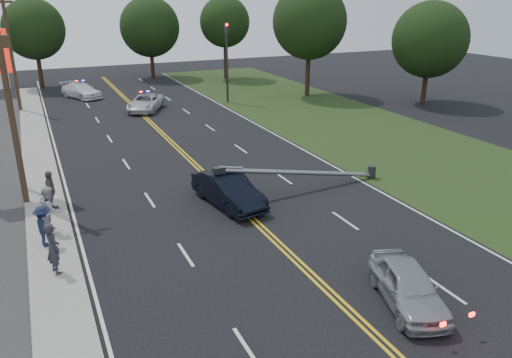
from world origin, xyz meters
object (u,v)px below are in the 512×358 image
utility_pole_mid (9,99)px  emergency_b (81,91)px  fallen_streetlight (310,172)px  utility_pole_far (11,50)px  crashed_sedan (228,190)px  traffic_signal (227,56)px  bystander_b (50,209)px  bystander_a (53,248)px  emergency_a (145,103)px  bystander_c (43,226)px  waiting_sedan (408,286)px  bystander_d (51,191)px

utility_pole_mid → emergency_b: (5.45, 25.88, -4.38)m
fallen_streetlight → utility_pole_far: (-13.39, 26.00, 4.17)m
fallen_streetlight → crashed_sedan: fallen_streetlight is taller
traffic_signal → bystander_b: (-16.54, -21.93, -3.08)m
emergency_b → bystander_a: bystander_a is taller
fallen_streetlight → bystander_a: bearing=-164.4°
emergency_a → bystander_c: size_ratio=2.94×
emergency_a → emergency_b: emergency_b is taller
emergency_b → emergency_a: bearing=-87.2°
emergency_a → bystander_a: (-8.98, -25.28, 0.39)m
utility_pole_far → crashed_sedan: 27.92m
waiting_sedan → bystander_a: 12.25m
fallen_streetlight → crashed_sedan: (-4.56, -0.13, -0.15)m
bystander_a → bystander_c: size_ratio=1.14×
bystander_b → crashed_sedan: bearing=-82.9°
utility_pole_mid → bystander_a: 8.54m
emergency_a → bystander_b: bystander_b is taller
waiting_sedan → bystander_a: (-10.29, 6.64, 0.40)m
emergency_a → bystander_a: 26.83m
traffic_signal → bystander_a: (-16.66, -25.49, -3.13)m
utility_pole_mid → bystander_b: 5.66m
bystander_a → bystander_b: bearing=-22.1°
fallen_streetlight → bystander_b: bystander_b is taller
bystander_d → fallen_streetlight: bearing=-92.1°
utility_pole_mid → emergency_b: bearing=78.1°
bystander_b → bystander_d: size_ratio=1.06×
fallen_streetlight → utility_pole_mid: bearing=163.4°
utility_pole_mid → waiting_sedan: size_ratio=2.51×
traffic_signal → emergency_a: size_ratio=1.43×
emergency_a → emergency_b: bearing=146.7°
utility_pole_mid → bystander_b: bearing=-76.2°
utility_pole_mid → utility_pole_far: 22.00m
crashed_sedan → emergency_a: crashed_sedan is taller
crashed_sedan → bystander_a: bystander_a is taller
waiting_sedan → bystander_d: size_ratio=2.09×
crashed_sedan → bystander_d: size_ratio=2.43×
emergency_b → bystander_d: size_ratio=2.53×
waiting_sedan → bystander_c: size_ratio=2.37×
fallen_streetlight → bystander_b: (-12.42, 0.07, 0.21)m
fallen_streetlight → utility_pole_mid: 14.58m
crashed_sedan → bystander_b: size_ratio=2.31×
fallen_streetlight → waiting_sedan: fallen_streetlight is taller
crashed_sedan → bystander_c: bystander_c is taller
waiting_sedan → bystander_a: bystander_a is taller
traffic_signal → utility_pole_mid: 25.12m
utility_pole_mid → bystander_c: bearing=-83.1°
bystander_b → bystander_d: bearing=4.8°
traffic_signal → emergency_b: size_ratio=1.46×
crashed_sedan → emergency_a: 21.94m
utility_pole_far → waiting_sedan: 38.06m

